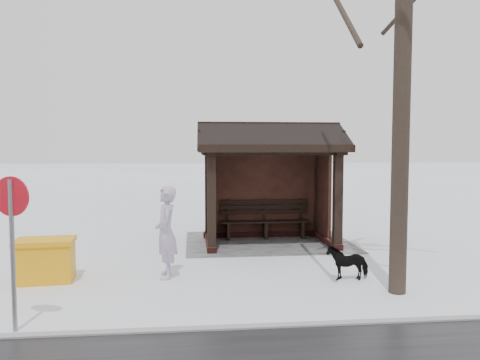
# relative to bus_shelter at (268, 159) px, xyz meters

# --- Properties ---
(ground) EXTENTS (120.00, 120.00, 0.00)m
(ground) POSITION_rel_bus_shelter_xyz_m (0.00, 0.16, -2.17)
(ground) COLOR white
(ground) RESTS_ON ground
(kerb) EXTENTS (120.00, 0.15, 0.06)m
(kerb) POSITION_rel_bus_shelter_xyz_m (0.00, 5.66, -2.16)
(kerb) COLOR gray
(kerb) RESTS_ON ground
(trampled_patch) EXTENTS (4.20, 3.20, 0.02)m
(trampled_patch) POSITION_rel_bus_shelter_xyz_m (0.00, -0.04, -2.16)
(trampled_patch) COLOR gray
(trampled_patch) RESTS_ON ground
(bus_shelter) EXTENTS (3.60, 2.40, 3.09)m
(bus_shelter) POSITION_rel_bus_shelter_xyz_m (0.00, 0.00, 0.00)
(bus_shelter) COLOR #3C1715
(bus_shelter) RESTS_ON ground
(pedestrian) EXTENTS (0.48, 0.67, 1.73)m
(pedestrian) POSITION_rel_bus_shelter_xyz_m (2.44, 3.03, -1.30)
(pedestrian) COLOR #B1A4C0
(pedestrian) RESTS_ON ground
(dog) EXTENTS (0.74, 0.34, 0.62)m
(dog) POSITION_rel_bus_shelter_xyz_m (-0.94, 3.45, -1.85)
(dog) COLOR black
(dog) RESTS_ON ground
(grit_bin) EXTENTS (1.09, 0.80, 0.79)m
(grit_bin) POSITION_rel_bus_shelter_xyz_m (4.63, 3.05, -1.77)
(grit_bin) COLOR orange
(grit_bin) RESTS_ON ground
(road_sign) EXTENTS (0.51, 0.21, 2.08)m
(road_sign) POSITION_rel_bus_shelter_xyz_m (4.31, 5.42, -0.64)
(road_sign) COLOR gray
(road_sign) RESTS_ON ground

